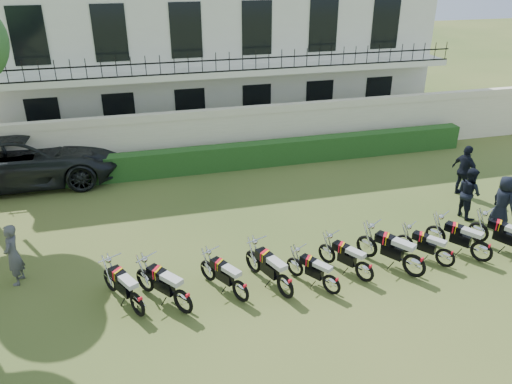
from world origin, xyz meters
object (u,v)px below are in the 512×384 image
Objects in this scene: motorcycle_1 at (183,296)px; motorcycle_3 at (285,281)px; motorcycle_4 at (332,280)px; motorcycle_5 at (365,267)px; motorcycle_6 at (415,260)px; motorcycle_8 at (483,247)px; motorcycle_0 at (137,299)px; officer_3 at (503,202)px; suv at (26,159)px; officer_4 at (469,193)px; motorcycle_7 at (446,254)px; officer_5 at (465,171)px; inspector at (13,255)px; motorcycle_2 at (241,286)px.

motorcycle_3 is (2.56, -0.05, -0.00)m from motorcycle_1.
motorcycle_5 is at bearing -17.42° from motorcycle_4.
motorcycle_8 is at bearing -28.27° from motorcycle_6.
motorcycle_0 is 1.04× the size of officer_3.
suv reaches higher than officer_4.
motorcycle_1 is (1.07, -0.19, 0.02)m from motorcycle_0.
motorcycle_7 is (2.47, 0.05, -0.02)m from motorcycle_5.
motorcycle_8 is (9.47, -0.10, 0.00)m from motorcycle_0.
officer_5 is at bearing 6.30° from motorcycle_3.
motorcycle_7 is 1.13m from motorcycle_8.
motorcycle_5 is at bearing 114.14° from officer_4.
suv is 16.80m from officer_3.
motorcycle_8 is at bearing -28.12° from motorcycle_0.
motorcycle_1 is 1.13× the size of motorcycle_4.
motorcycle_7 is at bearing -128.35° from suv.
motorcycle_6 is 10.54m from inspector.
inspector reaches higher than motorcycle_6.
suv is (-9.48, 9.21, 0.50)m from motorcycle_5.
motorcycle_7 reaches higher than motorcycle_4.
officer_3 is (5.54, 1.68, 0.40)m from motorcycle_5.
motorcycle_5 is at bearing 141.04° from motorcycle_6.
motorcycle_7 is 3.50m from officer_3.
suv is (-8.42, 9.50, 0.53)m from motorcycle_4.
motorcycle_1 is 11.34m from officer_5.
officer_4 reaches higher than officer_3.
motorcycle_3 is (1.12, -0.14, 0.05)m from motorcycle_2.
motorcycle_0 is 1.05× the size of inspector.
motorcycle_0 is 1.19× the size of motorcycle_4.
motorcycle_0 is 11.05m from officer_4.
motorcycle_1 is at bearing 98.26° from officer_3.
motorcycle_0 is 0.97× the size of motorcycle_6.
motorcycle_0 is at bearing 64.88° from inspector.
motorcycle_3 is 1.13× the size of inspector.
motorcycle_7 is (1.10, 0.20, -0.09)m from motorcycle_6.
motorcycle_1 is at bearing 147.73° from motorcycle_8.
motorcycle_3 reaches higher than motorcycle_8.
inspector is (-4.07, 2.42, 0.34)m from motorcycle_1.
motorcycle_2 is 0.88× the size of officer_5.
officer_3 reaches higher than motorcycle_0.
officer_4 reaches higher than inspector.
motorcycle_7 is 3.50m from officer_4.
officer_3 is 0.91× the size of officer_5.
inspector is at bearing 133.23° from motorcycle_7.
motorcycle_8 is 2.58m from officer_3.
motorcycle_0 is 3.75m from inspector.
motorcycle_8 reaches higher than motorcycle_7.
motorcycle_7 is at bearing -22.17° from motorcycle_6.
motorcycle_1 is 6.17m from motorcycle_6.
officer_5 reaches higher than motorcycle_3.
suv reaches higher than motorcycle_8.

